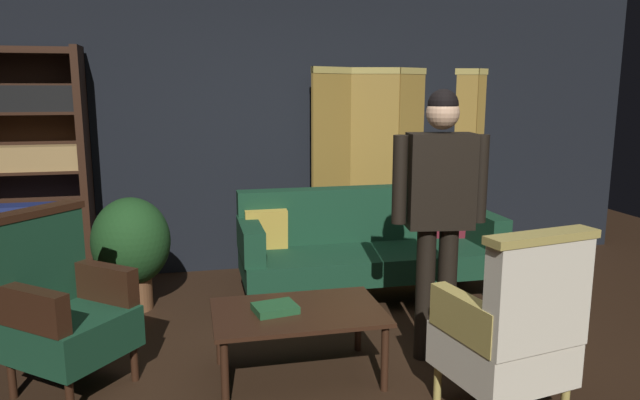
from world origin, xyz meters
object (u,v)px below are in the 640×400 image
bookshelf (32,165)px  armchair_wing_left (62,306)px  armchair_gilt_accent (512,330)px  potted_plant (131,246)px  velvet_couch (367,242)px  book_green_cloth (275,308)px  folding_screen (414,162)px  standing_figure (439,201)px  coffee_table (298,317)px

bookshelf → armchair_wing_left: bookshelf is taller
armchair_gilt_accent → potted_plant: 2.89m
bookshelf → armchair_gilt_accent: size_ratio=1.97×
bookshelf → velvet_couch: bookshelf is taller
bookshelf → potted_plant: 1.20m
bookshelf → velvet_couch: bearing=-15.4°
armchair_gilt_accent → book_green_cloth: size_ratio=4.26×
velvet_couch → potted_plant: potted_plant is taller
folding_screen → velvet_couch: folding_screen is taller
folding_screen → armchair_gilt_accent: (-0.59, -2.89, -0.50)m
velvet_couch → armchair_gilt_accent: 1.99m
folding_screen → book_green_cloth: bearing=-127.9°
folding_screen → book_green_cloth: (-1.71, -2.20, -0.54)m
bookshelf → folding_screen: bearing=2.7°
standing_figure → bookshelf: bearing=144.6°
standing_figure → book_green_cloth: 1.19m
standing_figure → armchair_gilt_accent: bearing=-83.6°
bookshelf → coffee_table: size_ratio=2.05×
standing_figure → velvet_couch: bearing=93.4°
folding_screen → armchair_gilt_accent: size_ratio=2.08×
folding_screen → coffee_table: size_ratio=2.17×
folding_screen → armchair_gilt_accent: folding_screen is taller
book_green_cloth → bookshelf: bearing=130.6°
coffee_table → standing_figure: standing_figure is taller
velvet_couch → potted_plant: size_ratio=2.39×
folding_screen → bookshelf: (-3.45, -0.16, 0.09)m
coffee_table → armchair_wing_left: size_ratio=0.96×
folding_screen → velvet_couch: (-0.75, -0.91, -0.53)m
coffee_table → book_green_cloth: bearing=178.3°
armchair_wing_left → standing_figure: standing_figure is taller
velvet_couch → potted_plant: bearing=177.8°
armchair_gilt_accent → armchair_wing_left: (-2.31, 0.86, 0.00)m
standing_figure → potted_plant: size_ratio=1.92×
coffee_table → folding_screen: bearing=54.4°
armchair_gilt_accent → standing_figure: standing_figure is taller
armchair_wing_left → book_green_cloth: size_ratio=4.26×
potted_plant → book_green_cloth: potted_plant is taller
bookshelf → standing_figure: 3.40m
armchair_wing_left → book_green_cloth: armchair_wing_left is taller
armchair_wing_left → potted_plant: 1.22m
coffee_table → standing_figure: bearing=4.2°
coffee_table → standing_figure: 1.11m
folding_screen → book_green_cloth: folding_screen is taller
velvet_couch → armchair_gilt_accent: bearing=-85.5°
armchair_gilt_accent → armchair_wing_left: same height
potted_plant → coffee_table: bearing=-52.3°
standing_figure → book_green_cloth: bearing=-176.5°
bookshelf → potted_plant: bearing=-39.3°
armchair_gilt_accent → standing_figure: bearing=96.4°
folding_screen → standing_figure: (-0.68, -2.13, 0.04)m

